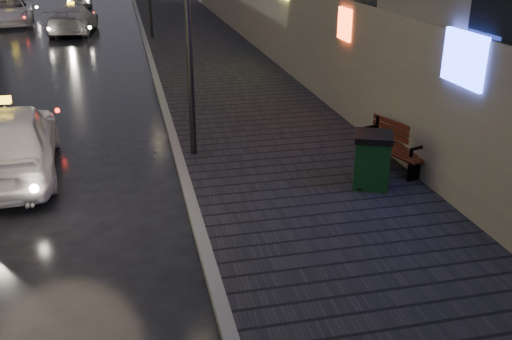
{
  "coord_description": "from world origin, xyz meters",
  "views": [
    {
      "loc": [
        0.52,
        -6.07,
        4.76
      ],
      "look_at": [
        2.63,
        3.08,
        0.85
      ],
      "focal_mm": 40.0,
      "sensor_mm": 36.0,
      "label": 1
    }
  ],
  "objects": [
    {
      "name": "taxi_far",
      "position": [
        -5.57,
        29.0,
        0.71
      ],
      "size": [
        2.89,
        5.34,
        1.42
      ],
      "primitive_type": "imported",
      "rotation": [
        0.0,
        0.0,
        0.11
      ],
      "color": "white",
      "rests_on": "ground"
    },
    {
      "name": "bench",
      "position": [
        5.92,
        4.27,
        0.61
      ],
      "size": [
        1.14,
        1.9,
        0.92
      ],
      "rotation": [
        0.0,
        0.0,
        0.31
      ],
      "color": "black",
      "rests_on": "sidewalk"
    },
    {
      "name": "taxi_mid",
      "position": [
        -1.95,
        25.09,
        0.72
      ],
      "size": [
        2.54,
        5.12,
        1.43
      ],
      "primitive_type": "imported",
      "rotation": [
        0.0,
        0.0,
        3.03
      ],
      "color": "silver",
      "rests_on": "ground"
    },
    {
      "name": "lamp_near",
      "position": [
        1.85,
        6.0,
        3.49
      ],
      "size": [
        0.36,
        0.36,
        5.28
      ],
      "color": "black",
      "rests_on": "sidewalk"
    },
    {
      "name": "sidewalk",
      "position": [
        3.9,
        21.0,
        0.07
      ],
      "size": [
        4.6,
        58.0,
        0.15
      ],
      "primitive_type": "cube",
      "color": "black",
      "rests_on": "ground"
    },
    {
      "name": "curb",
      "position": [
        1.5,
        21.0,
        0.07
      ],
      "size": [
        0.2,
        58.0,
        0.15
      ],
      "primitive_type": "cube",
      "color": "slate",
      "rests_on": "ground"
    },
    {
      "name": "taxi_near",
      "position": [
        -1.99,
        5.99,
        0.78
      ],
      "size": [
        2.17,
        4.71,
        1.56
      ],
      "primitive_type": "imported",
      "rotation": [
        0.0,
        0.0,
        3.21
      ],
      "color": "white",
      "rests_on": "ground"
    },
    {
      "name": "trash_bin",
      "position": [
        5.02,
        3.44,
        0.7
      ],
      "size": [
        0.93,
        0.93,
        1.08
      ],
      "rotation": [
        0.0,
        0.0,
        -0.4
      ],
      "color": "black",
      "rests_on": "sidewalk"
    }
  ]
}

